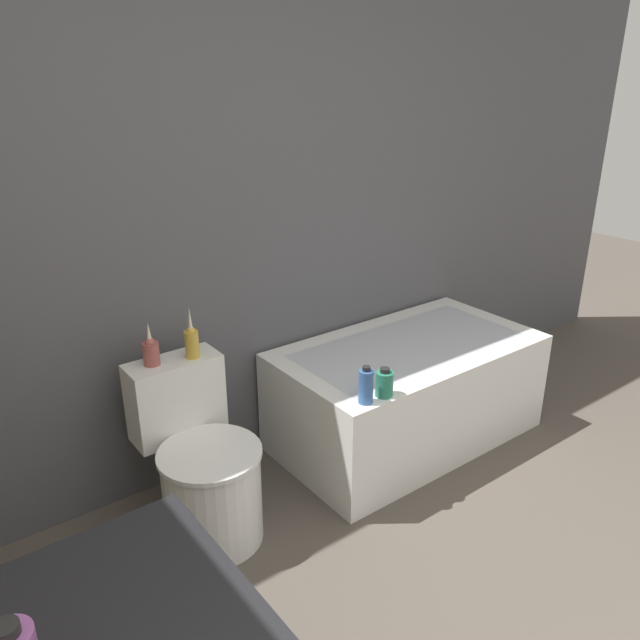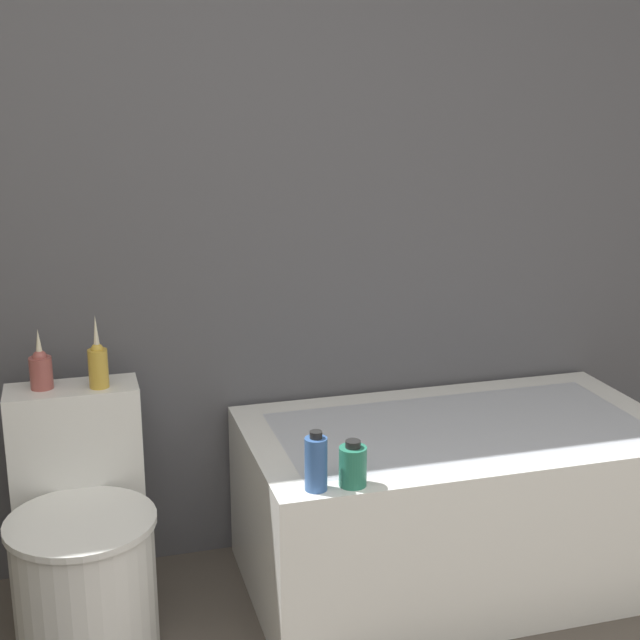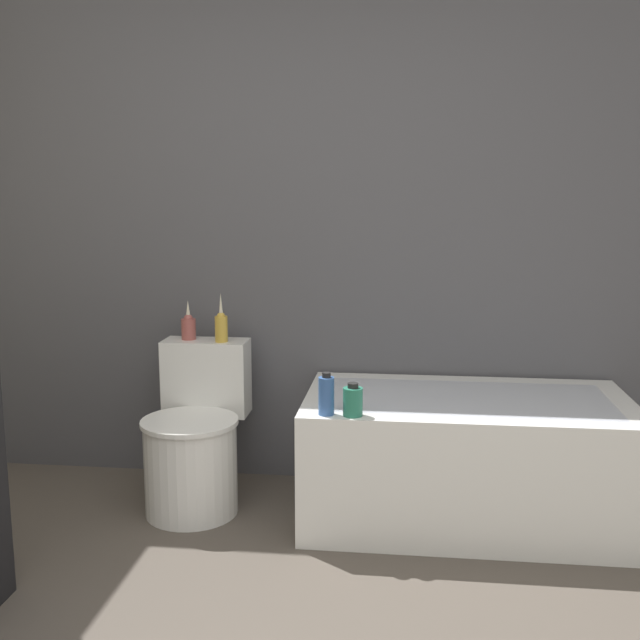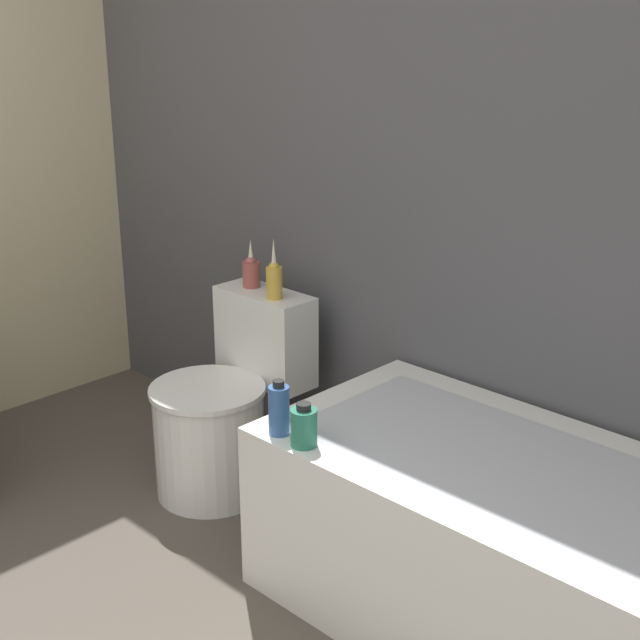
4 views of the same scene
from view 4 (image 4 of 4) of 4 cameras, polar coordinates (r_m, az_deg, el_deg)
The scene contains 7 objects.
wall_back_tiled at distance 3.19m, azimuth 3.80°, elevation 10.94°, with size 6.40×0.06×2.60m.
bathtub at distance 2.74m, azimuth 11.29°, elevation -13.90°, with size 1.41×0.77×0.56m.
toilet at distance 3.43m, azimuth -6.16°, elevation -5.91°, with size 0.44×0.60×0.74m.
vase_gold at distance 3.45m, azimuth -4.43°, elevation 3.17°, with size 0.07×0.07×0.19m.
vase_silver at distance 3.31m, azimuth -2.96°, elevation 2.68°, with size 0.06×0.06×0.23m.
shampoo_bottle_tall at distance 2.67m, azimuth -2.65°, elevation -5.73°, with size 0.06×0.06×0.17m.
shampoo_bottle_short at distance 2.61m, azimuth -1.05°, elevation -6.83°, with size 0.08×0.08×0.13m.
Camera 4 is at (2.04, -0.24, 1.77)m, focal length 50.00 mm.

